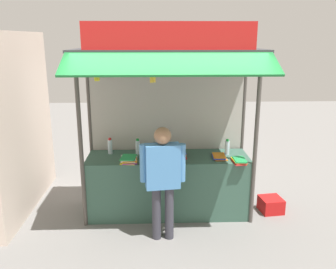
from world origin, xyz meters
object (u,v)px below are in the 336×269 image
at_px(magazine_stack_back_right, 180,154).
at_px(magazine_stack_left, 239,161).
at_px(magazine_stack_mid_left, 219,157).
at_px(water_bottle_mid_right, 227,147).
at_px(banana_bunch_inner_left, 153,77).
at_px(water_bottle_far_left, 161,145).
at_px(water_bottle_back_left, 138,147).
at_px(magazine_stack_right, 129,159).
at_px(banana_bunch_inner_right, 97,76).
at_px(plastic_crate, 271,205).
at_px(vendor_person, 163,174).
at_px(water_bottle_center, 110,146).

relative_size(magazine_stack_back_right, magazine_stack_left, 1.00).
xyz_separation_m(magazine_stack_mid_left, magazine_stack_left, (0.26, -0.21, 0.01)).
xyz_separation_m(water_bottle_mid_right, banana_bunch_inner_left, (-1.14, -0.53, 1.14)).
bearing_deg(water_bottle_far_left, water_bottle_mid_right, -10.31).
height_order(water_bottle_back_left, magazine_stack_right, water_bottle_back_left).
xyz_separation_m(water_bottle_mid_right, magazine_stack_right, (-1.50, -0.28, -0.08)).
distance_m(water_bottle_far_left, banana_bunch_inner_right, 1.60).
height_order(magazine_stack_mid_left, plastic_crate, magazine_stack_mid_left).
bearing_deg(vendor_person, water_bottle_center, 122.57).
xyz_separation_m(magazine_stack_right, plastic_crate, (2.22, 0.17, -0.85)).
xyz_separation_m(water_bottle_center, banana_bunch_inner_right, (-0.04, -0.64, 1.15)).
bearing_deg(magazine_stack_back_right, water_bottle_center, 169.32).
bearing_deg(water_bottle_back_left, magazine_stack_mid_left, -10.62).
bearing_deg(magazine_stack_right, water_bottle_center, 129.41).
height_order(water_bottle_center, magazine_stack_back_right, water_bottle_center).
height_order(vendor_person, plastic_crate, vendor_person).
bearing_deg(magazine_stack_back_right, water_bottle_mid_right, 6.94).
height_order(magazine_stack_right, magazine_stack_back_right, magazine_stack_back_right).
xyz_separation_m(water_bottle_center, magazine_stack_mid_left, (1.67, -0.27, -0.10)).
height_order(water_bottle_back_left, magazine_stack_mid_left, water_bottle_back_left).
distance_m(banana_bunch_inner_right, plastic_crate, 3.35).
xyz_separation_m(water_bottle_far_left, magazine_stack_left, (1.13, -0.55, -0.08)).
distance_m(water_bottle_far_left, banana_bunch_inner_left, 1.35).
xyz_separation_m(water_bottle_back_left, plastic_crate, (2.11, -0.18, -0.93)).
bearing_deg(vendor_person, water_bottle_mid_right, 30.92).
bearing_deg(water_bottle_mid_right, banana_bunch_inner_left, -155.11).
distance_m(water_bottle_far_left, magazine_stack_back_right, 0.40).
bearing_deg(water_bottle_back_left, magazine_stack_back_right, -14.52).
bearing_deg(banana_bunch_inner_left, vendor_person, -67.68).
bearing_deg(water_bottle_center, banana_bunch_inner_left, -43.24).
relative_size(magazine_stack_back_right, plastic_crate, 0.94).
bearing_deg(magazine_stack_back_right, magazine_stack_left, -18.07).
xyz_separation_m(water_bottle_back_left, magazine_stack_mid_left, (1.24, -0.23, -0.09)).
distance_m(magazine_stack_back_right, plastic_crate, 1.70).
xyz_separation_m(water_bottle_far_left, magazine_stack_right, (-0.47, -0.46, -0.07)).
height_order(water_bottle_center, magazine_stack_left, water_bottle_center).
height_order(water_bottle_mid_right, magazine_stack_mid_left, water_bottle_mid_right).
relative_size(water_bottle_back_left, water_bottle_center, 0.98).
bearing_deg(banana_bunch_inner_left, plastic_crate, 12.83).
bearing_deg(water_bottle_center, plastic_crate, -4.90).
distance_m(banana_bunch_inner_left, banana_bunch_inner_right, 0.73).
relative_size(magazine_stack_left, plastic_crate, 0.93).
distance_m(water_bottle_center, plastic_crate, 2.72).
relative_size(water_bottle_center, vendor_person, 0.16).
bearing_deg(magazine_stack_mid_left, water_bottle_far_left, 158.68).
bearing_deg(water_bottle_center, water_bottle_far_left, 5.25).
xyz_separation_m(water_bottle_mid_right, water_bottle_back_left, (-1.39, 0.08, -0.00)).
bearing_deg(water_bottle_center, vendor_person, -49.37).
relative_size(magazine_stack_right, banana_bunch_inner_left, 1.10).
bearing_deg(water_bottle_far_left, magazine_stack_back_right, -44.29).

